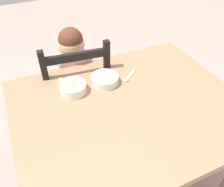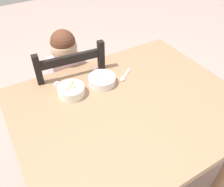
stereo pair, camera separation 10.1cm
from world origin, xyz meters
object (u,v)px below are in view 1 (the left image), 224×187
child_figure (76,74)px  bowl_of_peas (105,79)px  dining_chair (77,94)px  bowl_of_carrots (73,88)px  spoon (128,78)px  dining_table (128,119)px

child_figure → bowl_of_peas: size_ratio=6.18×
dining_chair → bowl_of_carrots: dining_chair is taller
child_figure → spoon: size_ratio=7.83×
dining_chair → bowl_of_peas: 0.45m
bowl_of_carrots → spoon: bearing=-3.1°
child_figure → bowl_of_peas: child_figure is taller
dining_table → child_figure: bearing=105.0°
dining_chair → child_figure: 0.18m
dining_table → bowl_of_carrots: size_ratio=8.10×
dining_table → dining_chair: (-0.14, 0.52, -0.18)m
bowl_of_peas → bowl_of_carrots: (-0.19, 0.00, 0.00)m
child_figure → spoon: bearing=-52.9°
dining_table → child_figure: 0.54m
dining_table → spoon: bearing=65.2°
child_figure → spoon: 0.40m
dining_table → dining_chair: 0.57m
dining_table → dining_chair: bearing=105.4°
child_figure → bowl_of_peas: (0.10, -0.29, 0.13)m
dining_table → bowl_of_carrots: bearing=136.1°
dining_chair → bowl_of_peas: size_ratio=5.96×
dining_table → dining_chair: size_ratio=1.27×
child_figure → bowl_of_peas: bearing=-71.9°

